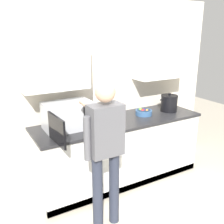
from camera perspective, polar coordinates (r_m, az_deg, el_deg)
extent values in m
plane|color=#B7AD99|center=(3.43, 8.35, -19.66)|extent=(9.43, 9.43, 0.00)
cube|color=beige|center=(3.77, -1.38, 5.05)|extent=(3.58, 0.10, 2.50)
cube|color=white|center=(3.19, -12.61, 10.76)|extent=(0.80, 0.32, 0.67)
cylinder|color=#B7BABF|center=(3.15, -5.64, 11.00)|extent=(0.01, 0.01, 0.40)
cube|color=white|center=(3.98, 10.56, 12.11)|extent=(0.80, 0.32, 0.67)
cylinder|color=#B7BABF|center=(3.63, 8.18, 11.75)|extent=(0.01, 0.01, 0.40)
cube|color=white|center=(3.72, 1.64, -8.56)|extent=(2.32, 0.67, 0.86)
cube|color=#232326|center=(3.54, 1.70, -2.02)|extent=(2.36, 0.71, 0.03)
cube|color=black|center=(3.68, 4.23, -15.82)|extent=(2.32, 0.04, 0.09)
cube|color=#B7BABF|center=(3.23, -9.60, -0.74)|extent=(0.58, 0.39, 0.33)
cube|color=beige|center=(3.20, -10.90, -1.01)|extent=(0.38, 0.33, 0.27)
cube|color=black|center=(3.13, -4.74, -1.14)|extent=(0.16, 0.01, 0.31)
cube|color=black|center=(2.79, -12.03, -3.84)|extent=(0.05, 0.42, 0.31)
cylinder|color=black|center=(3.99, 12.37, 1.79)|extent=(0.24, 0.24, 0.23)
cylinder|color=black|center=(3.96, 12.49, 3.49)|extent=(0.25, 0.25, 0.02)
cylinder|color=black|center=(3.95, 12.51, 3.81)|extent=(0.04, 0.04, 0.03)
cylinder|color=black|center=(3.87, 10.83, 2.65)|extent=(0.05, 0.02, 0.02)
cylinder|color=black|center=(4.07, 13.99, 3.14)|extent=(0.05, 0.02, 0.02)
cylinder|color=#335684|center=(3.77, 6.97, -0.11)|extent=(0.24, 0.24, 0.07)
cylinder|color=#192B42|center=(3.76, 6.97, 0.11)|extent=(0.19, 0.19, 0.04)
sphere|color=#5B9333|center=(3.77, 6.26, 0.49)|extent=(0.06, 0.06, 0.06)
sphere|color=#511E5B|center=(3.76, 6.99, 0.37)|extent=(0.05, 0.05, 0.05)
sphere|color=red|center=(3.75, 6.71, 0.33)|extent=(0.05, 0.05, 0.05)
sphere|color=#5B9333|center=(3.77, 6.55, 0.42)|extent=(0.04, 0.04, 0.04)
sphere|color=orange|center=(3.76, 7.66, 0.32)|extent=(0.04, 0.04, 0.04)
cylinder|color=#B7BABF|center=(3.48, 1.08, -0.32)|extent=(0.07, 0.07, 0.20)
cylinder|color=#B7BABF|center=(3.45, 1.09, 1.51)|extent=(0.08, 0.08, 0.03)
cube|color=brown|center=(3.35, -1.68, -0.69)|extent=(0.11, 0.15, 0.24)
cylinder|color=black|center=(3.27, -2.11, 1.69)|extent=(0.02, 0.02, 0.07)
cylinder|color=black|center=(3.28, -1.81, 1.73)|extent=(0.02, 0.02, 0.07)
cylinder|color=black|center=(3.29, -1.51, 1.66)|extent=(0.02, 0.02, 0.06)
cylinder|color=black|center=(3.29, -1.22, 1.94)|extent=(0.02, 0.02, 0.08)
cylinder|color=black|center=(3.30, -0.92, 1.82)|extent=(0.02, 0.02, 0.06)
cylinder|color=#282D3D|center=(2.86, -3.18, -17.29)|extent=(0.11, 0.11, 0.86)
cylinder|color=#282D3D|center=(2.94, 0.44, -16.21)|extent=(0.11, 0.11, 0.86)
cube|color=#56565B|center=(2.58, -1.45, -3.95)|extent=(0.34, 0.20, 0.53)
sphere|color=#DBAD89|center=(2.47, -1.52, 4.36)|extent=(0.20, 0.20, 0.20)
cylinder|color=#DBAD89|center=(2.76, -2.68, -0.34)|extent=(0.30, 0.51, 0.27)
cylinder|color=#56565B|center=(2.52, -5.47, -5.82)|extent=(0.07, 0.07, 0.45)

